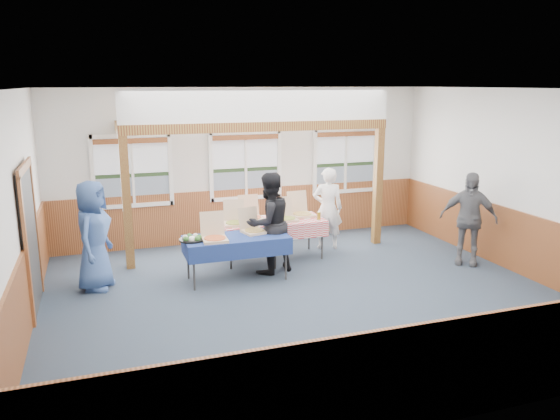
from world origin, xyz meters
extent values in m
plane|color=#2A3945|center=(0.00, 0.00, 0.00)|extent=(8.00, 8.00, 0.00)
plane|color=white|center=(0.00, 0.00, 3.20)|extent=(8.00, 8.00, 0.00)
plane|color=silver|center=(0.00, 3.50, 1.60)|extent=(8.00, 0.00, 8.00)
plane|color=silver|center=(0.00, -3.50, 1.60)|extent=(8.00, 0.00, 8.00)
plane|color=silver|center=(-4.00, 0.00, 1.60)|extent=(0.00, 8.00, 8.00)
plane|color=silver|center=(4.00, 0.00, 1.60)|extent=(0.00, 8.00, 8.00)
cube|color=brown|center=(0.00, 3.48, 0.55)|extent=(7.98, 0.05, 1.10)
cube|color=brown|center=(0.00, -3.48, 0.55)|extent=(7.98, 0.05, 1.10)
cube|color=brown|center=(-3.98, 0.00, 0.55)|extent=(0.05, 6.98, 1.10)
cube|color=brown|center=(3.98, 0.00, 0.55)|extent=(0.05, 6.98, 1.10)
cube|color=#333333|center=(-3.96, 0.90, 1.05)|extent=(0.06, 1.30, 2.10)
cube|color=white|center=(-2.30, 3.44, 0.91)|extent=(1.52, 0.05, 0.08)
cube|color=white|center=(-2.30, 3.44, 2.29)|extent=(1.52, 0.05, 0.08)
cube|color=white|center=(-3.04, 3.44, 1.60)|extent=(0.08, 0.05, 1.46)
cube|color=white|center=(-1.56, 3.44, 1.60)|extent=(0.08, 0.05, 1.46)
cube|color=white|center=(-2.30, 3.44, 1.60)|extent=(0.05, 0.05, 1.30)
cube|color=slate|center=(-2.30, 3.48, 1.21)|extent=(1.40, 0.02, 0.52)
cube|color=#20351A|center=(-2.30, 3.48, 1.51)|extent=(1.40, 0.02, 0.08)
cube|color=silver|center=(-2.30, 3.48, 1.90)|extent=(1.40, 0.02, 0.70)
cube|color=brown|center=(-2.30, 3.42, 2.19)|extent=(1.40, 0.07, 0.10)
cube|color=white|center=(0.00, 3.44, 0.91)|extent=(1.52, 0.05, 0.08)
cube|color=white|center=(0.00, 3.44, 2.29)|extent=(1.52, 0.05, 0.08)
cube|color=white|center=(-0.74, 3.44, 1.60)|extent=(0.08, 0.05, 1.46)
cube|color=white|center=(0.74, 3.44, 1.60)|extent=(0.08, 0.05, 1.46)
cube|color=white|center=(0.00, 3.44, 1.60)|extent=(0.05, 0.05, 1.30)
cube|color=slate|center=(0.00, 3.48, 1.21)|extent=(1.40, 0.02, 0.52)
cube|color=#20351A|center=(0.00, 3.48, 1.51)|extent=(1.40, 0.02, 0.08)
cube|color=silver|center=(0.00, 3.48, 1.90)|extent=(1.40, 0.02, 0.70)
cube|color=brown|center=(0.00, 3.42, 2.19)|extent=(1.40, 0.07, 0.10)
cube|color=white|center=(2.30, 3.44, 0.91)|extent=(1.52, 0.05, 0.08)
cube|color=white|center=(2.30, 3.44, 2.29)|extent=(1.52, 0.05, 0.08)
cube|color=white|center=(1.56, 3.44, 1.60)|extent=(0.08, 0.05, 1.46)
cube|color=white|center=(3.04, 3.44, 1.60)|extent=(0.08, 0.05, 1.46)
cube|color=white|center=(2.30, 3.44, 1.60)|extent=(0.05, 0.05, 1.30)
cube|color=slate|center=(2.30, 3.48, 1.21)|extent=(1.40, 0.02, 0.52)
cube|color=#20351A|center=(2.30, 3.48, 1.51)|extent=(1.40, 0.02, 0.08)
cube|color=silver|center=(2.30, 3.48, 1.90)|extent=(1.40, 0.02, 0.70)
cube|color=brown|center=(2.30, 3.42, 2.19)|extent=(1.40, 0.07, 0.10)
cube|color=#572513|center=(-2.50, 2.30, 1.20)|extent=(0.15, 0.15, 2.40)
cube|color=#572513|center=(2.50, 2.30, 1.20)|extent=(0.15, 0.15, 2.40)
cube|color=#572513|center=(0.00, 2.30, 2.49)|extent=(5.15, 0.18, 0.18)
cylinder|color=#333333|center=(-1.59, 0.82, 0.36)|extent=(0.04, 0.04, 0.73)
cylinder|color=#333333|center=(-1.59, 1.41, 0.36)|extent=(0.04, 0.04, 0.73)
cylinder|color=#333333|center=(-0.03, 0.82, 0.36)|extent=(0.04, 0.04, 0.73)
cylinder|color=#333333|center=(-0.03, 1.41, 0.36)|extent=(0.04, 0.04, 0.73)
cube|color=#333333|center=(-0.81, 1.11, 0.73)|extent=(1.72, 0.79, 0.03)
cube|color=navy|center=(-0.81, 1.11, 0.75)|extent=(1.78, 0.85, 0.01)
cube|color=navy|center=(-0.81, 0.73, 0.61)|extent=(1.75, 0.09, 0.28)
cube|color=navy|center=(-0.81, 1.50, 0.61)|extent=(1.75, 0.09, 0.28)
cylinder|color=#333333|center=(-0.78, 1.66, 0.36)|extent=(0.04, 0.04, 0.73)
cylinder|color=#333333|center=(-0.78, 2.33, 0.36)|extent=(0.04, 0.04, 0.73)
cylinder|color=#333333|center=(1.00, 1.66, 0.36)|extent=(0.04, 0.04, 0.73)
cylinder|color=#333333|center=(1.00, 2.33, 0.36)|extent=(0.04, 0.04, 0.73)
cube|color=#333333|center=(0.11, 1.99, 0.73)|extent=(2.06, 1.44, 0.03)
cube|color=red|center=(0.11, 1.99, 0.75)|extent=(2.14, 1.52, 0.01)
cube|color=red|center=(0.11, 1.57, 0.61)|extent=(1.82, 0.73, 0.28)
cube|color=red|center=(0.11, 2.42, 0.61)|extent=(1.82, 0.73, 0.28)
cube|color=#CFAF8A|center=(-1.21, 0.96, 0.78)|extent=(0.42, 0.42, 0.05)
cylinder|color=orange|center=(-1.21, 0.96, 0.81)|extent=(0.37, 0.37, 0.01)
cube|color=#CFAF8A|center=(-1.20, 1.21, 1.00)|extent=(0.41, 0.11, 0.39)
cube|color=#CFAF8A|center=(-0.46, 1.23, 0.78)|extent=(0.44, 0.44, 0.04)
cylinder|color=#DBD165|center=(-0.46, 1.23, 0.81)|extent=(0.39, 0.39, 0.01)
cube|color=#CFAF8A|center=(-0.51, 1.45, 0.98)|extent=(0.38, 0.17, 0.37)
cube|color=#CFAF8A|center=(-0.64, 1.85, 0.78)|extent=(0.45, 0.45, 0.04)
cylinder|color=gold|center=(-0.64, 1.85, 0.81)|extent=(0.39, 0.39, 0.01)
cube|color=#CFAF8A|center=(-0.61, 2.08, 0.99)|extent=(0.40, 0.15, 0.38)
cube|color=#CFAF8A|center=(-0.24, 2.14, 0.78)|extent=(0.40, 0.40, 0.04)
cylinder|color=orange|center=(-0.24, 2.14, 0.81)|extent=(0.35, 0.35, 0.01)
cube|color=#CFAF8A|center=(-0.25, 2.38, 1.00)|extent=(0.40, 0.10, 0.39)
cube|color=#CFAF8A|center=(0.36, 1.87, 0.78)|extent=(0.38, 0.38, 0.04)
cylinder|color=gold|center=(0.36, 1.87, 0.81)|extent=(0.33, 0.33, 0.01)
cube|color=#CFAF8A|center=(0.35, 2.10, 0.98)|extent=(0.38, 0.09, 0.37)
cube|color=#CFAF8A|center=(0.76, 2.09, 0.78)|extent=(0.44, 0.44, 0.05)
cylinder|color=#DBD165|center=(0.76, 2.09, 0.81)|extent=(0.39, 0.39, 0.01)
cube|color=#CFAF8A|center=(0.74, 2.34, 1.01)|extent=(0.42, 0.13, 0.41)
cylinder|color=black|center=(-1.56, 1.11, 0.77)|extent=(0.42, 0.42, 0.03)
cylinder|color=white|center=(-1.56, 1.11, 0.80)|extent=(0.10, 0.10, 0.04)
sphere|color=#356928|center=(-1.44, 1.11, 0.80)|extent=(0.10, 0.10, 0.10)
sphere|color=beige|center=(-1.49, 1.21, 0.80)|extent=(0.10, 0.10, 0.10)
sphere|color=#356928|center=(-1.59, 1.23, 0.80)|extent=(0.10, 0.10, 0.10)
sphere|color=beige|center=(-1.67, 1.16, 0.80)|extent=(0.10, 0.10, 0.10)
sphere|color=#356928|center=(-1.67, 1.06, 0.80)|extent=(0.10, 0.10, 0.10)
sphere|color=beige|center=(-1.59, 1.00, 0.80)|extent=(0.10, 0.10, 0.10)
sphere|color=#356928|center=(-1.49, 1.02, 0.80)|extent=(0.10, 0.10, 0.10)
cylinder|color=olive|center=(0.96, 1.74, 0.83)|extent=(0.07, 0.07, 0.15)
imported|color=white|center=(1.38, 2.29, 0.83)|extent=(0.69, 0.55, 1.66)
imported|color=black|center=(-0.18, 1.28, 0.89)|extent=(1.04, 0.91, 1.79)
imported|color=#3C5B97|center=(-3.09, 1.43, 0.90)|extent=(0.85, 1.02, 1.79)
imported|color=slate|center=(3.43, 0.56, 0.86)|extent=(1.05, 0.97, 1.72)
camera|label=1|loc=(-2.95, -7.51, 3.28)|focal=35.00mm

